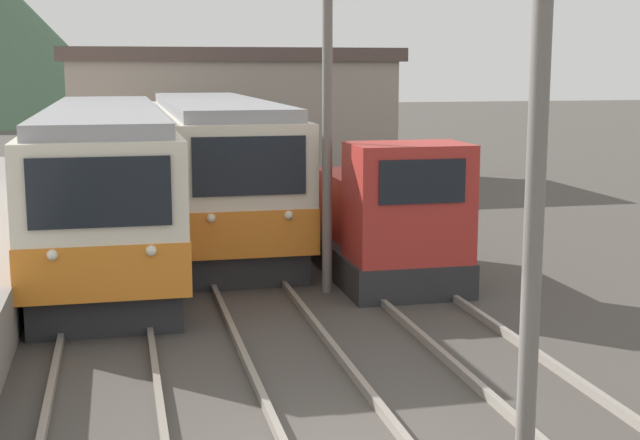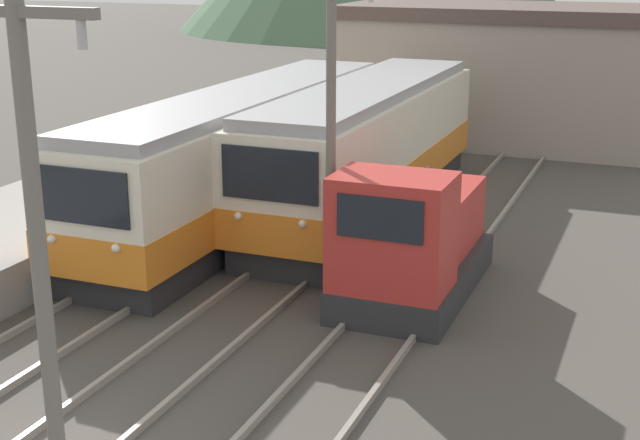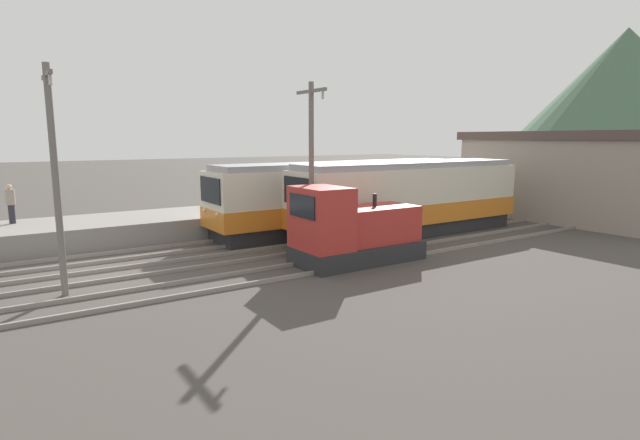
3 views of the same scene
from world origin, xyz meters
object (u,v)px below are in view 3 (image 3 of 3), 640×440
object	(u,v)px
commuter_train_center	(409,201)
catenary_mast_near	(55,172)
shunting_locomotive	(352,231)
catenary_mast_mid	(311,164)
commuter_train_left	(345,198)
person_on_platform	(11,202)

from	to	relation	value
commuter_train_center	catenary_mast_near	size ratio (longest dim) A/B	1.87
shunting_locomotive	catenary_mast_mid	xyz separation A→B (m)	(-1.49, -0.90, 2.55)
commuter_train_left	person_on_platform	xyz separation A→B (m)	(-4.71, -14.70, 0.33)
commuter_train_center	commuter_train_left	bearing A→B (deg)	-146.69
catenary_mast_mid	shunting_locomotive	bearing A→B (deg)	31.04
shunting_locomotive	person_on_platform	distance (m)	15.09
catenary_mast_mid	person_on_platform	bearing A→B (deg)	-132.31
commuter_train_left	commuter_train_center	distance (m)	3.35
catenary_mast_near	person_on_platform	distance (m)	9.24
person_on_platform	commuter_train_left	bearing A→B (deg)	72.24
person_on_platform	catenary_mast_near	bearing A→B (deg)	6.21
person_on_platform	commuter_train_center	bearing A→B (deg)	65.58
catenary_mast_near	shunting_locomotive	bearing A→B (deg)	81.36
catenary_mast_near	catenary_mast_mid	bearing A→B (deg)	90.00
commuter_train_left	commuter_train_center	xyz separation A→B (m)	(2.80, 1.84, 0.03)
commuter_train_center	shunting_locomotive	xyz separation A→B (m)	(3.00, -5.74, -0.48)
shunting_locomotive	catenary_mast_near	world-z (taller)	catenary_mast_near
commuter_train_center	person_on_platform	world-z (taller)	commuter_train_center
catenary_mast_near	catenary_mast_mid	world-z (taller)	same
catenary_mast_mid	person_on_platform	world-z (taller)	catenary_mast_mid
commuter_train_left	shunting_locomotive	size ratio (longest dim) A/B	2.91
catenary_mast_mid	person_on_platform	xyz separation A→B (m)	(-9.01, -9.90, -1.78)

